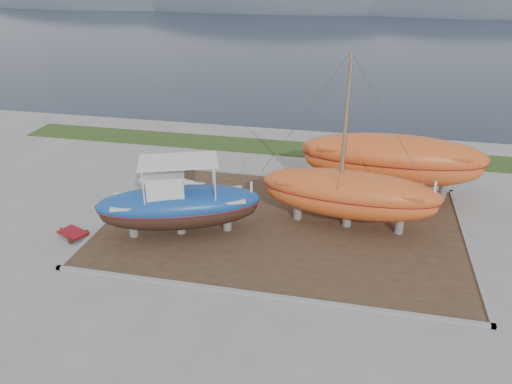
% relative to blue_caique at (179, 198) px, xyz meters
% --- Properties ---
extents(ground, '(140.00, 140.00, 0.00)m').
position_rel_blue_caique_xyz_m(ground, '(4.86, -2.10, -2.01)').
color(ground, gray).
rests_on(ground, ground).
extents(dirt_patch, '(18.00, 12.00, 0.06)m').
position_rel_blue_caique_xyz_m(dirt_patch, '(4.86, 1.90, -1.98)').
color(dirt_patch, '#422D1E').
rests_on(dirt_patch, ground).
extents(curb_frame, '(18.60, 12.60, 0.15)m').
position_rel_blue_caique_xyz_m(curb_frame, '(4.86, 1.90, -1.94)').
color(curb_frame, gray).
rests_on(curb_frame, ground).
extents(grass_strip, '(44.00, 3.00, 0.08)m').
position_rel_blue_caique_xyz_m(grass_strip, '(4.86, 13.40, -1.97)').
color(grass_strip, '#284219').
rests_on(grass_strip, ground).
extents(sea, '(260.00, 100.00, 0.04)m').
position_rel_blue_caique_xyz_m(sea, '(4.86, 67.90, -2.01)').
color(sea, '#1A2535').
rests_on(sea, ground).
extents(mountain_ridge, '(200.00, 36.00, 20.00)m').
position_rel_blue_caique_xyz_m(mountain_ridge, '(4.86, 122.90, -2.01)').
color(mountain_ridge, '#333D49').
rests_on(mountain_ridge, ground).
extents(blue_caique, '(8.47, 5.19, 3.90)m').
position_rel_blue_caique_xyz_m(blue_caique, '(0.00, 0.00, 0.00)').
color(blue_caique, '#18479A').
rests_on(blue_caique, dirt_patch).
extents(white_dinghy, '(4.69, 2.34, 1.35)m').
position_rel_blue_caique_xyz_m(white_dinghy, '(-1.65, 3.26, -1.28)').
color(white_dinghy, silver).
rests_on(white_dinghy, dirt_patch).
extents(orange_sailboat, '(9.22, 3.37, 8.80)m').
position_rel_blue_caique_xyz_m(orange_sailboat, '(8.12, 2.55, 2.45)').
color(orange_sailboat, '#D15520').
rests_on(orange_sailboat, dirt_patch).
extents(orange_bare_hull, '(10.51, 3.22, 3.44)m').
position_rel_blue_caique_xyz_m(orange_bare_hull, '(10.30, 7.12, -0.23)').
color(orange_bare_hull, '#D15520').
rests_on(orange_bare_hull, dirt_patch).
extents(red_trailer, '(2.37, 1.81, 0.30)m').
position_rel_blue_caique_xyz_m(red_trailer, '(-5.15, -1.50, -1.86)').
color(red_trailer, maroon).
rests_on(red_trailer, ground).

